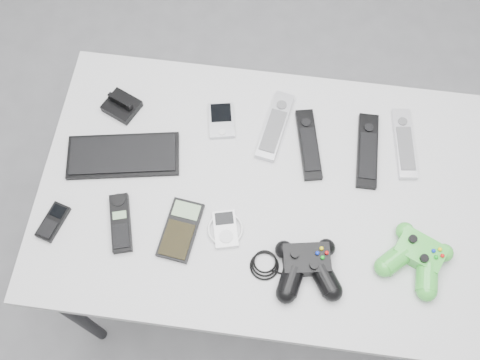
# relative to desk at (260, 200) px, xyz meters

# --- Properties ---
(floor) EXTENTS (3.50, 3.50, 0.00)m
(floor) POSITION_rel_desk_xyz_m (0.10, -0.04, -0.68)
(floor) COLOR slate
(floor) RESTS_ON ground
(desk) EXTENTS (1.12, 0.72, 0.75)m
(desk) POSITION_rel_desk_xyz_m (0.00, 0.00, 0.00)
(desk) COLOR #AFAFB1
(desk) RESTS_ON floor
(pda_keyboard) EXTENTS (0.30, 0.17, 0.02)m
(pda_keyboard) POSITION_rel_desk_xyz_m (-0.36, 0.05, 0.07)
(pda_keyboard) COLOR black
(pda_keyboard) RESTS_ON desk
(dock_bracket) EXTENTS (0.11, 0.10, 0.05)m
(dock_bracket) POSITION_rel_desk_xyz_m (-0.40, 0.19, 0.09)
(dock_bracket) COLOR black
(dock_bracket) RESTS_ON desk
(pda) EXTENTS (0.09, 0.11, 0.02)m
(pda) POSITION_rel_desk_xyz_m (-0.13, 0.18, 0.07)
(pda) COLOR #A8A9B0
(pda) RESTS_ON desk
(remote_silver_a) EXTENTS (0.09, 0.21, 0.02)m
(remote_silver_a) POSITION_rel_desk_xyz_m (0.01, 0.19, 0.08)
(remote_silver_a) COLOR #A8A9B0
(remote_silver_a) RESTS_ON desk
(remote_black_a) EXTENTS (0.09, 0.21, 0.02)m
(remote_black_a) POSITION_rel_desk_xyz_m (0.11, 0.14, 0.08)
(remote_black_a) COLOR black
(remote_black_a) RESTS_ON desk
(remote_black_b) EXTENTS (0.05, 0.21, 0.02)m
(remote_black_b) POSITION_rel_desk_xyz_m (0.26, 0.14, 0.08)
(remote_black_b) COLOR black
(remote_black_b) RESTS_ON desk
(remote_silver_b) EXTENTS (0.07, 0.21, 0.02)m
(remote_silver_b) POSITION_rel_desk_xyz_m (0.35, 0.18, 0.08)
(remote_silver_b) COLOR #B9B8C0
(remote_silver_b) RESTS_ON desk
(mobile_phone) EXTENTS (0.07, 0.11, 0.02)m
(mobile_phone) POSITION_rel_desk_xyz_m (-0.50, -0.15, 0.07)
(mobile_phone) COLOR black
(mobile_phone) RESTS_ON desk
(cordless_handset) EXTENTS (0.09, 0.15, 0.02)m
(cordless_handset) POSITION_rel_desk_xyz_m (-0.33, -0.14, 0.08)
(cordless_handset) COLOR black
(cordless_handset) RESTS_ON desk
(calculator) EXTENTS (0.10, 0.16, 0.02)m
(calculator) POSITION_rel_desk_xyz_m (-0.18, -0.13, 0.07)
(calculator) COLOR black
(calculator) RESTS_ON desk
(mp3_player) EXTENTS (0.11, 0.11, 0.02)m
(mp3_player) POSITION_rel_desk_xyz_m (-0.07, -0.12, 0.07)
(mp3_player) COLOR white
(mp3_player) RESTS_ON desk
(controller_black) EXTENTS (0.29, 0.21, 0.05)m
(controller_black) POSITION_rel_desk_xyz_m (0.13, -0.19, 0.09)
(controller_black) COLOR black
(controller_black) RESTS_ON desk
(controller_green) EXTENTS (0.21, 0.22, 0.05)m
(controller_green) POSITION_rel_desk_xyz_m (0.38, -0.13, 0.09)
(controller_green) COLOR green
(controller_green) RESTS_ON desk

